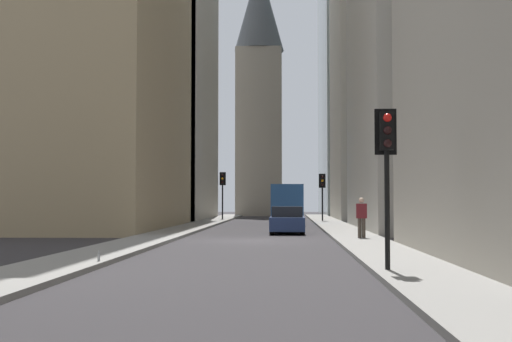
{
  "coord_description": "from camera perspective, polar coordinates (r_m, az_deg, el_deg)",
  "views": [
    {
      "loc": [
        -28.14,
        -1.41,
        1.77
      ],
      "look_at": [
        8.56,
        0.34,
        3.38
      ],
      "focal_mm": 46.01,
      "sensor_mm": 36.0,
      "label": 1
    }
  ],
  "objects": [
    {
      "name": "building_left_midfar",
      "position": [
        41.01,
        16.04,
        13.71
      ],
      "size": [
        15.59,
        10.0,
        26.31
      ],
      "color": "#B7B2A5",
      "rests_on": "ground_plane"
    },
    {
      "name": "sedan_navy",
      "position": [
        34.55,
        2.72,
        -4.34
      ],
      "size": [
        4.3,
        1.78,
        1.42
      ],
      "color": "navy",
      "rests_on": "ground_plane"
    },
    {
      "name": "delivery_truck",
      "position": [
        47.86,
        2.72,
        -2.88
      ],
      "size": [
        6.46,
        2.25,
        2.84
      ],
      "color": "#285699",
      "rests_on": "ground_plane"
    },
    {
      "name": "traffic_light_midblock",
      "position": [
        55.15,
        -2.93,
        -1.18
      ],
      "size": [
        0.43,
        0.52,
        3.95
      ],
      "color": "black",
      "rests_on": "sidewalk_right"
    },
    {
      "name": "building_left_far",
      "position": [
        60.23,
        11.66,
        11.28
      ],
      "size": [
        13.14,
        10.0,
        32.14
      ],
      "color": "beige",
      "rests_on": "ground_plane"
    },
    {
      "name": "traffic_light_far_junction",
      "position": [
        51.32,
        5.79,
        -1.32
      ],
      "size": [
        0.43,
        0.52,
        3.66
      ],
      "color": "black",
      "rests_on": "sidewalk_left"
    },
    {
      "name": "sidewalk_right",
      "position": [
        28.8,
        -9.16,
        -5.86
      ],
      "size": [
        90.0,
        2.2,
        0.14
      ],
      "primitive_type": "cube",
      "color": "gray",
      "rests_on": "ground_plane"
    },
    {
      "name": "ground_plane",
      "position": [
        28.23,
        -0.14,
        -6.11
      ],
      "size": [
        135.0,
        135.0,
        0.0
      ],
      "primitive_type": "plane",
      "color": "#302D30"
    },
    {
      "name": "pedestrian",
      "position": [
        28.51,
        9.16,
        -3.87
      ],
      "size": [
        0.26,
        0.44,
        1.72
      ],
      "color": "#473D33",
      "rests_on": "sidewalk_left"
    },
    {
      "name": "traffic_light_foreground",
      "position": [
        15.73,
        11.3,
        1.76
      ],
      "size": [
        0.43,
        0.52,
        3.8
      ],
      "color": "black",
      "rests_on": "sidewalk_left"
    },
    {
      "name": "discarded_bottle",
      "position": [
        18.02,
        -13.51,
        -7.29
      ],
      "size": [
        0.07,
        0.07,
        0.27
      ],
      "color": "#999EA3",
      "rests_on": "sidewalk_right"
    },
    {
      "name": "sidewalk_left",
      "position": [
        28.36,
        9.03,
        -5.92
      ],
      "size": [
        90.0,
        2.2,
        0.14
      ],
      "primitive_type": "cube",
      "color": "gray",
      "rests_on": "ground_plane"
    },
    {
      "name": "church_spire",
      "position": [
        74.07,
        0.28,
        7.7
      ],
      "size": [
        5.52,
        5.52,
        28.53
      ],
      "color": "gray",
      "rests_on": "ground_plane"
    },
    {
      "name": "building_right_far",
      "position": [
        59.74,
        -9.13,
        11.38
      ],
      "size": [
        18.88,
        10.5,
        32.14
      ],
      "color": "#A8A091",
      "rests_on": "ground_plane"
    }
  ]
}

